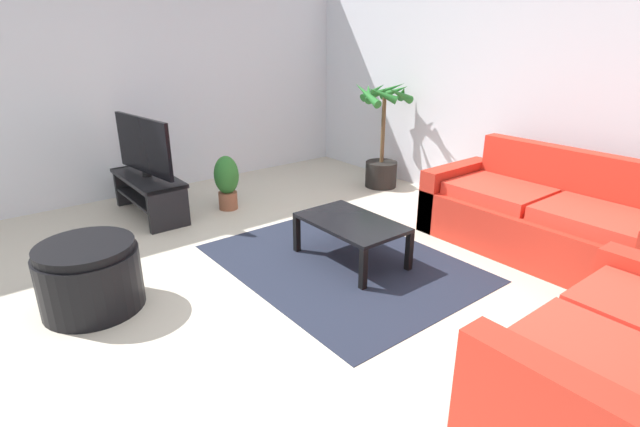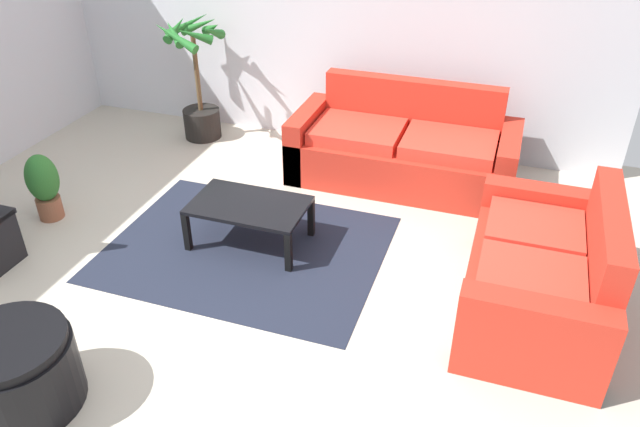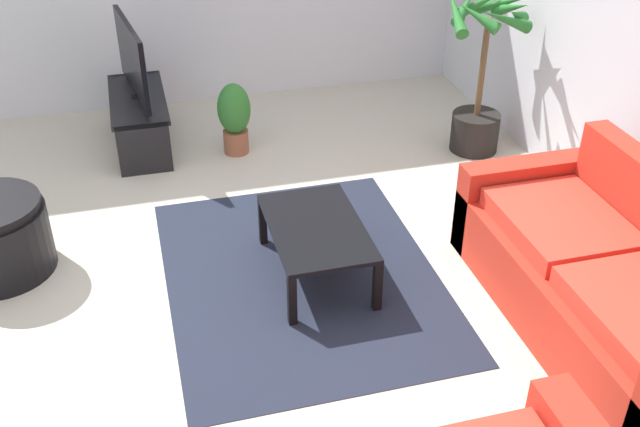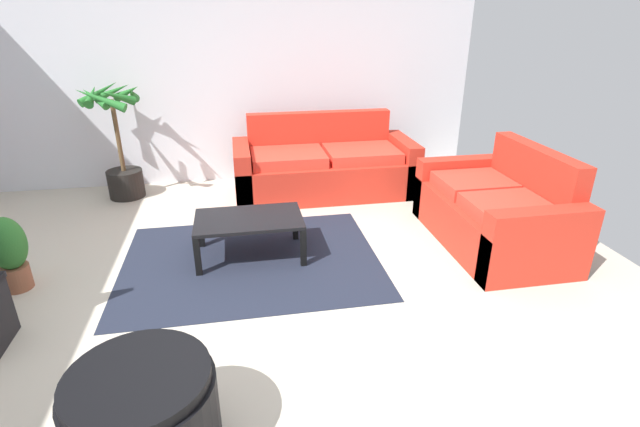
# 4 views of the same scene
# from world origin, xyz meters

# --- Properties ---
(ground_plane) EXTENTS (6.60, 6.60, 0.00)m
(ground_plane) POSITION_xyz_m (0.00, 0.00, 0.00)
(ground_plane) COLOR beige
(couch_main) EXTENTS (2.09, 0.90, 0.90)m
(couch_main) POSITION_xyz_m (0.98, 2.28, 0.30)
(couch_main) COLOR red
(couch_main) RESTS_ON ground
(tv_stand) EXTENTS (1.10, 0.45, 0.44)m
(tv_stand) POSITION_xyz_m (-2.14, -0.14, 0.29)
(tv_stand) COLOR black
(tv_stand) RESTS_ON ground
(tv) EXTENTS (1.03, 0.19, 0.62)m
(tv) POSITION_xyz_m (-2.14, -0.14, 0.77)
(tv) COLOR black
(tv) RESTS_ON tv_stand
(coffee_table) EXTENTS (0.92, 0.57, 0.37)m
(coffee_table) POSITION_xyz_m (0.03, 0.82, 0.32)
(coffee_table) COLOR black
(coffee_table) RESTS_ON ground
(area_rug) EXTENTS (2.20, 1.70, 0.01)m
(area_rug) POSITION_xyz_m (0.03, 0.72, 0.00)
(area_rug) COLOR #1E2333
(area_rug) RESTS_ON ground
(potted_palm) EXTENTS (0.72, 0.74, 1.32)m
(potted_palm) POSITION_xyz_m (-1.33, 2.55, 0.57)
(potted_palm) COLOR black
(potted_palm) RESTS_ON ground
(potted_plant_small) EXTENTS (0.27, 0.27, 0.61)m
(potted_plant_small) POSITION_xyz_m (-1.79, 0.61, 0.33)
(potted_plant_small) COLOR brown
(potted_plant_small) RESTS_ON ground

